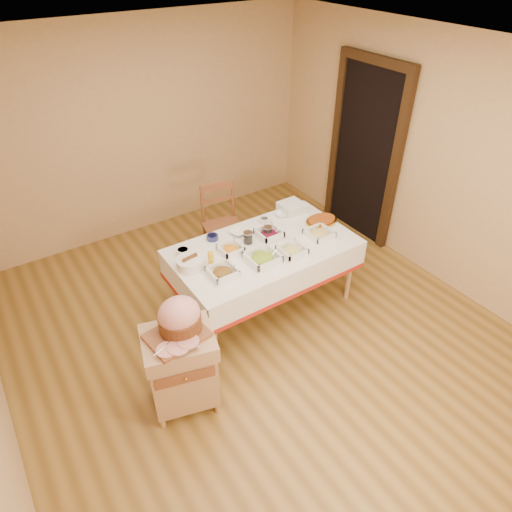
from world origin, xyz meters
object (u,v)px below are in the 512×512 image
(bread_basket, at_px, (190,263))
(butcher_cart, at_px, (182,366))
(preserve_jar_left, at_px, (248,238))
(dining_table, at_px, (264,259))
(dining_chair, at_px, (222,224))
(ham_on_board, at_px, (179,319))
(brass_platter, at_px, (322,221))
(mustard_bottle, at_px, (211,258))
(plate_stack, at_px, (292,207))
(preserve_jar_right, at_px, (268,232))

(bread_basket, bearing_deg, butcher_cart, -123.28)
(butcher_cart, height_order, preserve_jar_left, preserve_jar_left)
(dining_table, bearing_deg, butcher_cart, -152.03)
(dining_chair, xyz_separation_m, ham_on_board, (-1.27, -1.58, 0.41))
(dining_table, bearing_deg, brass_platter, 1.93)
(butcher_cart, xyz_separation_m, mustard_bottle, (0.68, 0.69, 0.39))
(dining_table, relative_size, butcher_cart, 2.33)
(plate_stack, bearing_deg, dining_table, -148.32)
(dining_table, bearing_deg, plate_stack, 31.68)
(brass_platter, bearing_deg, ham_on_board, -161.60)
(bread_basket, distance_m, plate_stack, 1.44)
(mustard_bottle, relative_size, plate_stack, 0.67)
(ham_on_board, distance_m, plate_stack, 2.13)
(ham_on_board, relative_size, plate_stack, 1.83)
(preserve_jar_right, bearing_deg, dining_table, -137.09)
(butcher_cart, xyz_separation_m, preserve_jar_left, (1.16, 0.80, 0.37))
(butcher_cart, distance_m, plate_stack, 2.21)
(preserve_jar_left, xyz_separation_m, brass_platter, (0.86, -0.11, -0.03))
(mustard_bottle, height_order, bread_basket, mustard_bottle)
(butcher_cart, distance_m, preserve_jar_right, 1.64)
(bread_basket, bearing_deg, brass_platter, -2.48)
(dining_table, xyz_separation_m, mustard_bottle, (-0.58, 0.02, 0.24))
(preserve_jar_right, relative_size, bread_basket, 0.44)
(dining_table, xyz_separation_m, butcher_cart, (-1.26, -0.67, -0.15))
(dining_table, distance_m, butcher_cart, 1.43)
(butcher_cart, distance_m, mustard_bottle, 1.04)
(bread_basket, xyz_separation_m, plate_stack, (1.41, 0.31, -0.00))
(dining_table, height_order, preserve_jar_right, preserve_jar_right)
(preserve_jar_left, bearing_deg, bread_basket, -176.06)
(preserve_jar_left, bearing_deg, ham_on_board, -145.42)
(mustard_bottle, bearing_deg, brass_platter, 0.11)
(ham_on_board, bearing_deg, plate_stack, 29.01)
(dining_table, distance_m, bread_basket, 0.79)
(preserve_jar_left, bearing_deg, plate_stack, 19.45)
(brass_platter, bearing_deg, preserve_jar_left, 172.61)
(ham_on_board, xyz_separation_m, plate_stack, (1.86, 1.03, -0.11))
(ham_on_board, relative_size, mustard_bottle, 2.75)
(dining_table, height_order, dining_chair, dining_chair)
(dining_chair, distance_m, preserve_jar_left, 0.89)
(ham_on_board, bearing_deg, dining_chair, 51.07)
(dining_chair, bearing_deg, preserve_jar_right, -85.44)
(dining_chair, bearing_deg, mustard_bottle, -124.90)
(dining_table, relative_size, preserve_jar_right, 15.89)
(dining_table, xyz_separation_m, ham_on_board, (-1.21, -0.63, 0.31))
(preserve_jar_right, height_order, plate_stack, preserve_jar_right)
(ham_on_board, xyz_separation_m, brass_platter, (1.97, 0.66, -0.13))
(dining_chair, height_order, preserve_jar_left, dining_chair)
(dining_table, relative_size, plate_stack, 7.16)
(ham_on_board, relative_size, preserve_jar_left, 3.83)
(preserve_jar_left, bearing_deg, dining_chair, 78.68)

